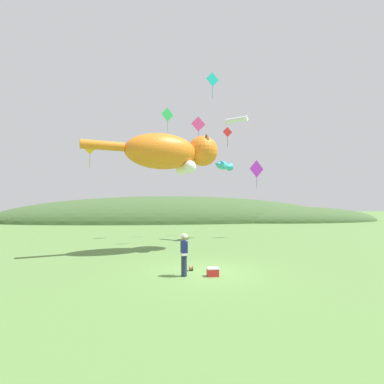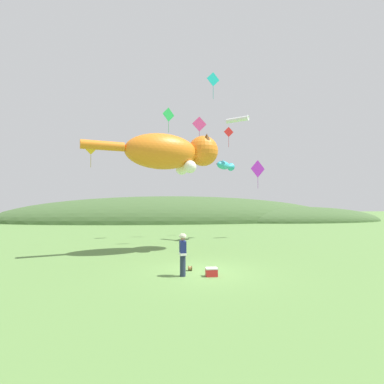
# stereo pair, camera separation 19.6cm
# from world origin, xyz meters

# --- Properties ---
(ground_plane) EXTENTS (120.00, 120.00, 0.00)m
(ground_plane) POSITION_xyz_m (0.00, 0.00, 0.00)
(ground_plane) COLOR #5B8442
(distant_hill_ridge) EXTENTS (56.79, 14.24, 7.33)m
(distant_hill_ridge) POSITION_xyz_m (2.69, 31.07, 0.00)
(distant_hill_ridge) COLOR #426033
(distant_hill_ridge) RESTS_ON ground
(festival_attendant) EXTENTS (0.30, 0.44, 1.77)m
(festival_attendant) POSITION_xyz_m (-0.89, -0.61, 0.95)
(festival_attendant) COLOR #232D47
(festival_attendant) RESTS_ON ground
(kite_spool) EXTENTS (0.17, 0.23, 0.23)m
(kite_spool) POSITION_xyz_m (-0.49, 0.32, 0.11)
(kite_spool) COLOR olive
(kite_spool) RESTS_ON ground
(picnic_cooler) EXTENTS (0.49, 0.33, 0.36)m
(picnic_cooler) POSITION_xyz_m (0.31, -0.75, 0.18)
(picnic_cooler) COLOR red
(picnic_cooler) RESTS_ON ground
(kite_giant_cat) EXTENTS (8.25, 3.75, 2.59)m
(kite_giant_cat) POSITION_xyz_m (-1.16, 5.39, 6.16)
(kite_giant_cat) COLOR orange
(kite_fish_windsock) EXTENTS (2.02, 2.40, 0.77)m
(kite_fish_windsock) POSITION_xyz_m (3.34, 10.30, 5.94)
(kite_fish_windsock) COLOR #33B2CC
(kite_tube_streamer) EXTENTS (1.69, 1.51, 0.44)m
(kite_tube_streamer) POSITION_xyz_m (4.26, 9.76, 9.53)
(kite_tube_streamer) COLOR white
(kite_diamond_violet) EXTENTS (1.38, 0.56, 2.37)m
(kite_diamond_violet) POSITION_xyz_m (6.30, 10.99, 5.76)
(kite_diamond_violet) COLOR purple
(kite_diamond_green) EXTENTS (0.99, 0.66, 2.07)m
(kite_diamond_green) POSITION_xyz_m (-1.15, 11.39, 10.21)
(kite_diamond_green) COLOR green
(kite_diamond_gold) EXTENTS (0.95, 0.16, 1.86)m
(kite_diamond_gold) POSITION_xyz_m (-6.68, 8.35, 6.81)
(kite_diamond_gold) COLOR yellow
(kite_diamond_pink) EXTENTS (1.27, 0.26, 2.19)m
(kite_diamond_pink) POSITION_xyz_m (1.51, 12.01, 9.65)
(kite_diamond_pink) COLOR #E53F8C
(kite_diamond_red) EXTENTS (0.90, 0.14, 1.80)m
(kite_diamond_red) POSITION_xyz_m (4.21, 12.63, 9.17)
(kite_diamond_red) COLOR red
(kite_diamond_teal) EXTENTS (0.99, 0.33, 1.93)m
(kite_diamond_teal) POSITION_xyz_m (1.95, 7.85, 11.86)
(kite_diamond_teal) COLOR #19BFBF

